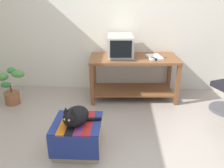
{
  "coord_description": "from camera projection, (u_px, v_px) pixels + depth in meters",
  "views": [
    {
      "loc": [
        0.07,
        -2.17,
        1.8
      ],
      "look_at": [
        -0.08,
        0.85,
        0.55
      ],
      "focal_mm": 37.88,
      "sensor_mm": 36.0,
      "label": 1
    }
  ],
  "objects": [
    {
      "name": "pen",
      "position": [
        163.0,
        57.0,
        3.87
      ],
      "size": [
        0.12,
        0.08,
        0.01
      ],
      "primitive_type": "cylinder",
      "rotation": [
        0.0,
        1.57,
        2.6
      ],
      "color": "black",
      "rests_on": "desk"
    },
    {
      "name": "cat",
      "position": [
        75.0,
        116.0,
        2.6
      ],
      "size": [
        0.46,
        0.42,
        0.27
      ],
      "rotation": [
        0.0,
        0.0,
        -0.28
      ],
      "color": "black",
      "rests_on": "ottoman_with_blanket"
    },
    {
      "name": "stapler",
      "position": [
        154.0,
        59.0,
        3.73
      ],
      "size": [
        0.1,
        0.1,
        0.04
      ],
      "primitive_type": "cube",
      "rotation": [
        0.0,
        0.0,
        0.77
      ],
      "color": "black",
      "rests_on": "desk"
    },
    {
      "name": "ground_plane",
      "position": [
        115.0,
        157.0,
        2.69
      ],
      "size": [
        14.0,
        14.0,
        0.0
      ],
      "primitive_type": "plane",
      "color": "#9E9389"
    },
    {
      "name": "tv_monitor",
      "position": [
        120.0,
        46.0,
        3.88
      ],
      "size": [
        0.44,
        0.54,
        0.35
      ],
      "rotation": [
        0.0,
        0.0,
        0.05
      ],
      "color": "#BCB7A8",
      "rests_on": "desk"
    },
    {
      "name": "keyboard",
      "position": [
        123.0,
        59.0,
        3.74
      ],
      "size": [
        0.4,
        0.16,
        0.02
      ],
      "primitive_type": "cube",
      "rotation": [
        0.0,
        0.0,
        -0.03
      ],
      "color": "#333338",
      "rests_on": "desk"
    },
    {
      "name": "ottoman_with_blanket",
      "position": [
        78.0,
        136.0,
        2.75
      ],
      "size": [
        0.55,
        0.54,
        0.37
      ],
      "color": "tan",
      "rests_on": "ground_plane"
    },
    {
      "name": "book",
      "position": [
        154.0,
        57.0,
        3.83
      ],
      "size": [
        0.27,
        0.33,
        0.03
      ],
      "primitive_type": "cube",
      "rotation": [
        0.0,
        0.0,
        0.22
      ],
      "color": "white",
      "rests_on": "desk"
    },
    {
      "name": "back_wall",
      "position": [
        120.0,
        18.0,
        4.09
      ],
      "size": [
        8.0,
        0.1,
        2.6
      ],
      "primitive_type": "cube",
      "color": "silver",
      "rests_on": "ground_plane"
    },
    {
      "name": "desk",
      "position": [
        134.0,
        70.0,
        3.97
      ],
      "size": [
        1.47,
        0.74,
        0.72
      ],
      "rotation": [
        0.0,
        0.0,
        0.05
      ],
      "color": "brown",
      "rests_on": "ground_plane"
    },
    {
      "name": "potted_plant",
      "position": [
        11.0,
        88.0,
        3.84
      ],
      "size": [
        0.47,
        0.36,
        0.59
      ],
      "color": "brown",
      "rests_on": "ground_plane"
    }
  ]
}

